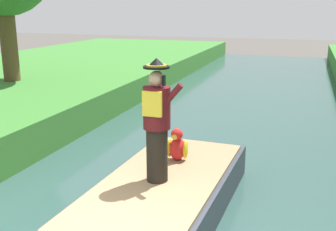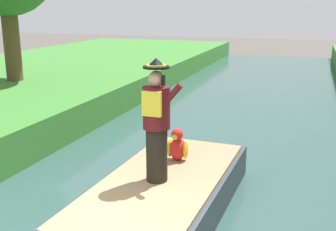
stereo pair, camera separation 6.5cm
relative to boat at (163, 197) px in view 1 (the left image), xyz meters
name	(u,v)px [view 1 (the left image)]	position (x,y,z in m)	size (l,w,h in m)	color
boat	(163,197)	(0.00, 0.00, 0.00)	(1.96, 4.27, 0.61)	#333842
person_pirate	(157,121)	(-0.05, -0.10, 1.23)	(0.61, 0.42, 1.85)	black
parrot_plush	(177,146)	(-0.01, 0.81, 0.55)	(0.36, 0.35, 0.57)	red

